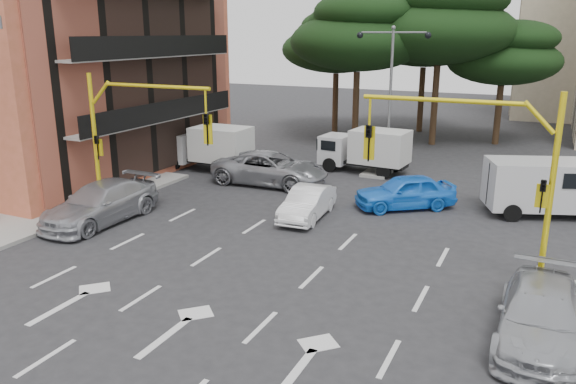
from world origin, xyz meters
name	(u,v)px	position (x,y,z in m)	size (l,w,h in m)	color
ground	(257,267)	(0.00, 0.00, 0.00)	(120.00, 120.00, 0.00)	#28282B
median_strip	(387,166)	(0.00, 16.00, 0.07)	(1.40, 6.00, 0.15)	gray
apartment_orange	(39,45)	(-17.95, 8.00, 6.85)	(15.19, 16.15, 13.70)	#B05737
pine_left_near	(359,31)	(-3.94, 21.96, 7.60)	(9.15, 9.15, 10.23)	#382616
pine_center	(441,21)	(1.06, 23.96, 8.30)	(9.98, 9.98, 11.16)	#382616
pine_left_far	(337,41)	(-6.94, 25.96, 6.91)	(8.32, 8.32, 9.30)	#382616
pine_right	(505,53)	(5.06, 25.96, 6.22)	(7.49, 7.49, 8.37)	#382616
pine_back	(426,32)	(-0.94, 28.96, 7.60)	(9.15, 9.15, 10.23)	#382616
signal_mast_right	(488,161)	(6.80, 1.99, 3.88)	(5.79, 0.37, 6.00)	yellow
signal_mast_left	(128,128)	(-6.80, 1.99, 3.88)	(5.79, 0.37, 6.00)	yellow
street_lamp_center	(391,72)	(0.00, 16.00, 5.43)	(4.16, 0.36, 7.77)	slate
car_white_hatch	(307,203)	(-0.50, 5.45, 0.65)	(1.38, 3.96, 1.30)	silver
car_blue_compact	(405,192)	(2.87, 8.56, 0.75)	(1.78, 4.43, 1.51)	blue
car_silver_wagon	(101,203)	(-8.00, 1.36, 0.80)	(2.25, 5.53, 1.60)	#A1A2A9
car_silver_cross_a	(270,168)	(-4.41, 9.69, 0.83)	(2.74, 5.95, 1.65)	#97989E
car_silver_parked	(541,316)	(8.70, -1.13, 0.72)	(2.02, 4.96, 1.44)	#A6A9AE
van_white	(546,188)	(8.50, 10.16, 1.21)	(2.18, 4.83, 2.41)	silver
box_truck_a	(208,148)	(-9.00, 10.92, 1.26)	(2.16, 5.13, 2.53)	silver
box_truck_b	(365,151)	(-0.82, 14.21, 1.22)	(2.09, 4.97, 2.44)	silver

